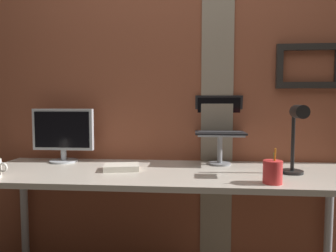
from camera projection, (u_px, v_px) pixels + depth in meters
The scene contains 8 objects.
brick_wall_back at pixel (187, 83), 2.09m from camera, with size 3.69×0.16×2.52m.
desk at pixel (167, 182), 1.75m from camera, with size 2.16×0.66×0.73m.
monitor at pixel (63, 133), 2.00m from camera, with size 0.40×0.18×0.35m.
laptop_stand at pixel (220, 144), 1.92m from camera, with size 0.28×0.22×0.19m.
laptop at pixel (219, 122), 1.98m from camera, with size 0.31×0.26×0.24m.
desk_lamp at pixel (296, 132), 1.62m from camera, with size 0.12×0.20×0.38m.
pen_cup at pixel (273, 172), 1.47m from camera, with size 0.09×0.09×0.17m.
paper_clutter_stack at pixel (122, 167), 1.77m from camera, with size 0.20×0.14×0.03m, color silver.
Camera 1 is at (0.05, -1.69, 1.12)m, focal length 32.73 mm.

